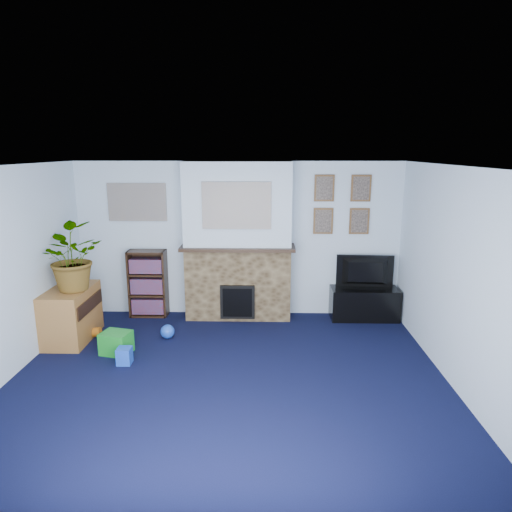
{
  "coord_description": "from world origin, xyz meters",
  "views": [
    {
      "loc": [
        0.43,
        -4.7,
        2.57
      ],
      "look_at": [
        0.3,
        0.94,
        1.25
      ],
      "focal_mm": 32.0,
      "sensor_mm": 36.0,
      "label": 1
    }
  ],
  "objects_px": {
    "tv_stand": "(364,305)",
    "sideboard": "(72,315)",
    "bookshelf": "(148,285)",
    "television": "(366,272)"
  },
  "relations": [
    {
      "from": "tv_stand",
      "to": "bookshelf",
      "type": "bearing_deg",
      "value": 178.7
    },
    {
      "from": "tv_stand",
      "to": "television",
      "type": "xyz_separation_m",
      "value": [
        0.0,
        0.02,
        0.51
      ]
    },
    {
      "from": "bookshelf",
      "to": "tv_stand",
      "type": "bearing_deg",
      "value": -1.3
    },
    {
      "from": "sideboard",
      "to": "bookshelf",
      "type": "bearing_deg",
      "value": 49.4
    },
    {
      "from": "tv_stand",
      "to": "bookshelf",
      "type": "height_order",
      "value": "bookshelf"
    },
    {
      "from": "television",
      "to": "bookshelf",
      "type": "xyz_separation_m",
      "value": [
        -3.37,
        0.06,
        -0.24
      ]
    },
    {
      "from": "television",
      "to": "sideboard",
      "type": "relative_size",
      "value": 0.93
    },
    {
      "from": "tv_stand",
      "to": "television",
      "type": "height_order",
      "value": "television"
    },
    {
      "from": "tv_stand",
      "to": "bookshelf",
      "type": "distance_m",
      "value": 3.38
    },
    {
      "from": "tv_stand",
      "to": "sideboard",
      "type": "xyz_separation_m",
      "value": [
        -4.19,
        -0.88,
        0.12
      ]
    }
  ]
}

